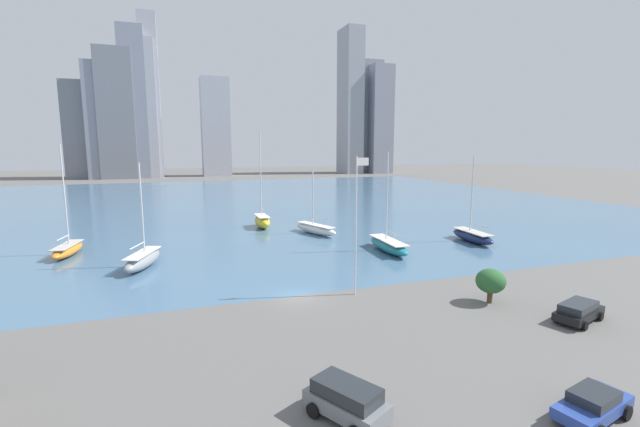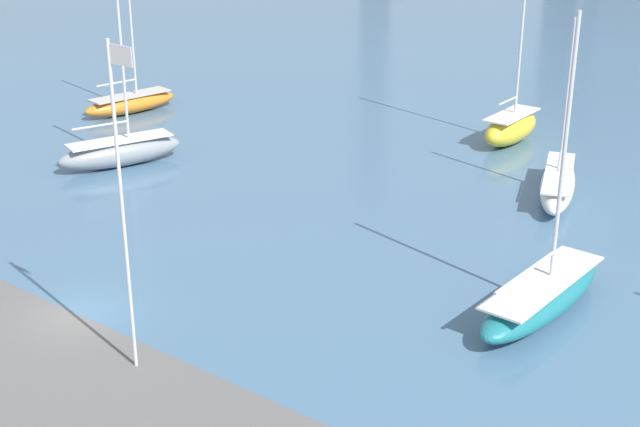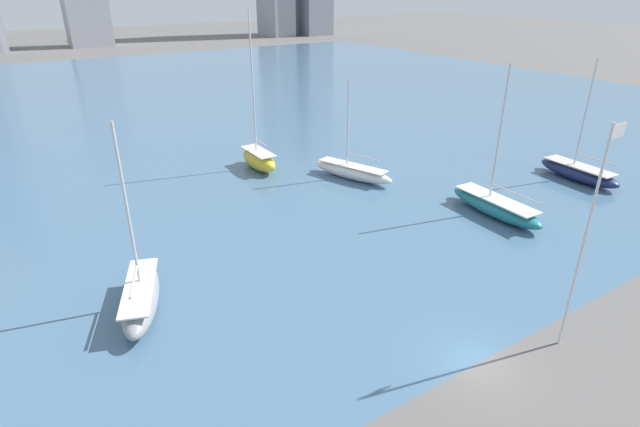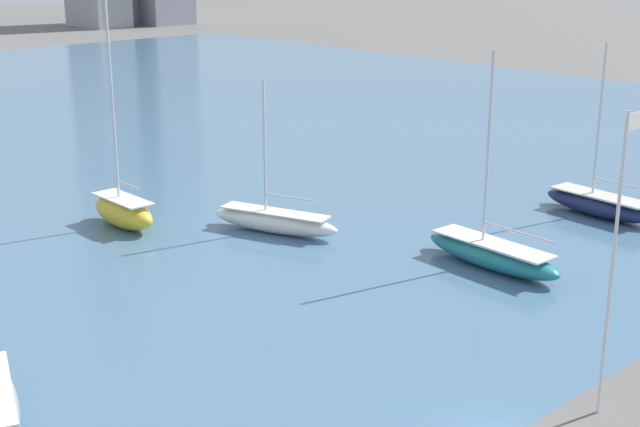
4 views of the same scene
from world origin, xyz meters
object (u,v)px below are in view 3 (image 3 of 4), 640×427
at_px(flag_pole, 586,235).
at_px(sailboat_gray, 141,297).
at_px(sailboat_white, 352,171).
at_px(sailboat_navy, 578,172).
at_px(sailboat_teal, 495,206).
at_px(sailboat_yellow, 259,159).

bearing_deg(flag_pole, sailboat_gray, 140.15).
xyz_separation_m(flag_pole, sailboat_white, (5.49, 27.72, -6.08)).
xyz_separation_m(sailboat_white, sailboat_navy, (19.62, -12.92, 0.04)).
bearing_deg(sailboat_teal, sailboat_navy, 7.09).
height_order(sailboat_teal, sailboat_yellow, sailboat_yellow).
height_order(flag_pole, sailboat_white, flag_pole).
bearing_deg(sailboat_white, sailboat_yellow, 110.49).
height_order(flag_pole, sailboat_teal, sailboat_teal).
bearing_deg(sailboat_navy, sailboat_white, 150.61).
distance_m(sailboat_gray, sailboat_yellow, 26.55).
distance_m(sailboat_gray, sailboat_teal, 30.14).
distance_m(flag_pole, sailboat_navy, 29.77).
bearing_deg(flag_pole, sailboat_navy, 30.50).
distance_m(sailboat_white, sailboat_navy, 23.49).
height_order(flag_pole, sailboat_yellow, sailboat_yellow).
relative_size(sailboat_teal, sailboat_white, 1.26).
distance_m(sailboat_yellow, sailboat_navy, 33.78).
height_order(sailboat_teal, sailboat_navy, sailboat_teal).
bearing_deg(flag_pole, sailboat_teal, 51.60).
bearing_deg(sailboat_navy, sailboat_teal, -171.35).
relative_size(flag_pole, sailboat_teal, 0.99).
distance_m(sailboat_teal, sailboat_white, 15.06).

